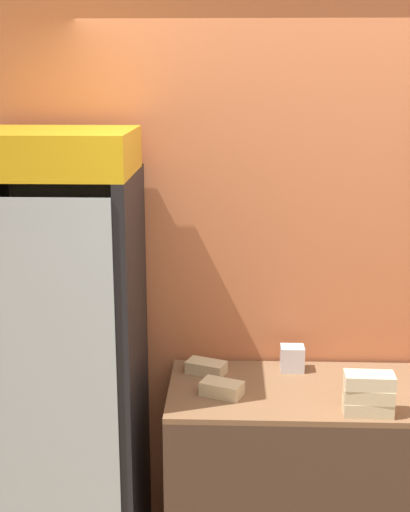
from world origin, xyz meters
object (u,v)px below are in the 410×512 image
Objects in this scene: napkin_dispenser at (292,358)px; sandwich_stack_top at (369,381)px; sandwich_stack_bottom at (368,407)px; beverage_cooler at (66,340)px; sandwich_flat_left at (206,367)px; sandwich_flat_right at (222,388)px; sandwich_stack_middle at (369,394)px.

sandwich_stack_top is at bearing -57.64° from napkin_dispenser.
sandwich_stack_top reaches higher than sandwich_stack_bottom.
beverage_cooler reaches higher than sandwich_stack_top.
sandwich_flat_right reaches higher than sandwich_flat_left.
beverage_cooler is 1.34m from sandwich_stack_middle.
sandwich_flat_right is (-0.60, 0.16, -0.12)m from sandwich_stack_top.
sandwich_stack_middle is (1.31, -0.27, -0.11)m from beverage_cooler.
sandwich_stack_bottom is at bearing -14.44° from sandwich_flat_right.
sandwich_stack_top is 1.71× the size of napkin_dispenser.
beverage_cooler is 9.92× the size of sandwich_stack_bottom.
sandwich_stack_middle is at bearing -11.87° from beverage_cooler.
sandwich_stack_top is 0.52m from napkin_dispenser.
napkin_dispenser is (-0.28, 0.44, -0.03)m from sandwich_stack_middle.
sandwich_stack_bottom is at bearing -29.74° from sandwich_flat_left.
beverage_cooler is 0.66m from sandwich_flat_left.
napkin_dispenser is (1.03, 0.16, -0.14)m from beverage_cooler.
sandwich_flat_left is (-0.68, 0.39, -0.00)m from sandwich_stack_bottom.
sandwich_stack_bottom is at bearing 0.00° from sandwich_stack_middle.
sandwich_flat_left is 1.00× the size of sandwich_flat_right.
sandwich_stack_middle is (0.00, 0.00, 0.06)m from sandwich_stack_bottom.
sandwich_flat_right is at bearing -71.83° from sandwich_flat_left.
sandwich_flat_right reaches higher than sandwich_stack_bottom.
sandwich_stack_middle is 0.79m from sandwich_flat_left.
sandwich_flat_right is (0.08, -0.23, 0.00)m from sandwich_flat_left.
beverage_cooler is 1.05m from napkin_dispenser.
sandwich_stack_top is 1.02× the size of sandwich_flat_right.
sandwich_stack_middle is at bearing 0.00° from sandwich_stack_bottom.
sandwich_flat_left is 1.68× the size of napkin_dispenser.
napkin_dispenser is at bearing 122.36° from sandwich_stack_bottom.
sandwich_stack_middle reaches higher than sandwich_stack_bottom.
sandwich_flat_right is at bearing 165.56° from sandwich_stack_top.
sandwich_stack_bottom is (1.31, -0.27, -0.17)m from beverage_cooler.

